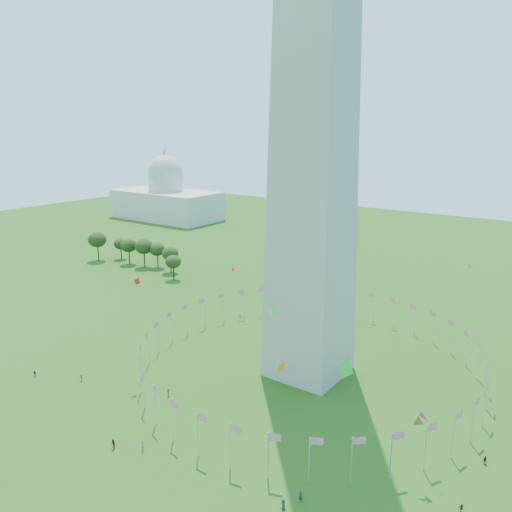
% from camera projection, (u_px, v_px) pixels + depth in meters
% --- Properties ---
extents(ground, '(600.00, 600.00, 0.00)m').
position_uv_depth(ground, '(158.00, 487.00, 83.02)').
color(ground, '#204B11').
rests_on(ground, ground).
extents(flag_ring, '(80.24, 80.24, 9.00)m').
position_uv_depth(flag_ring, '(308.00, 355.00, 121.25)').
color(flag_ring, silver).
rests_on(flag_ring, ground).
extents(capitol_building, '(70.00, 35.00, 46.00)m').
position_uv_depth(capitol_building, '(166.00, 183.00, 320.26)').
color(capitol_building, beige).
rests_on(capitol_building, ground).
extents(crowd, '(103.21, 68.14, 1.97)m').
position_uv_depth(crowd, '(189.00, 494.00, 80.21)').
color(crowd, '#21244D').
rests_on(crowd, ground).
extents(kites_aloft, '(103.07, 75.89, 34.88)m').
position_uv_depth(kites_aloft, '(304.00, 364.00, 90.45)').
color(kites_aloft, '#CC2699').
rests_on(kites_aloft, ground).
extents(tree_line_west, '(55.54, 15.26, 12.65)m').
position_uv_depth(tree_line_west, '(137.00, 253.00, 213.57)').
color(tree_line_west, '#2E4617').
rests_on(tree_line_west, ground).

